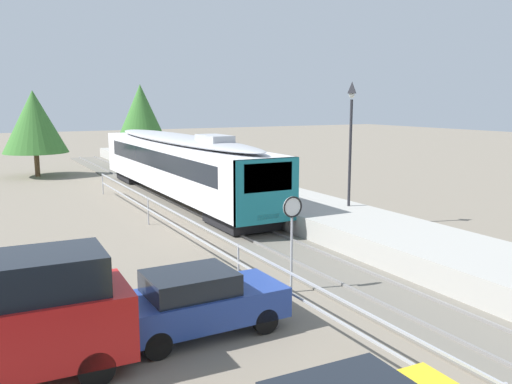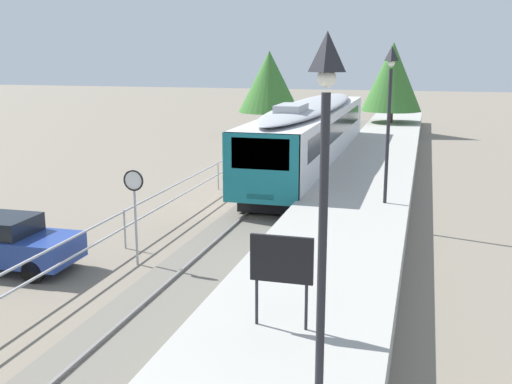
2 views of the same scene
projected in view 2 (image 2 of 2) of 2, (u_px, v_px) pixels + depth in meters
ground_plane at (231, 185)px, 28.64m from camera, size 160.00×160.00×0.00m
track_rails at (294, 188)px, 27.85m from camera, size 3.20×60.00×0.14m
commuter_train at (312, 131)px, 31.22m from camera, size 2.82×20.34×3.74m
station_platform at (367, 183)px, 26.91m from camera, size 3.90×60.00×0.90m
platform_lamp_near_end at (324, 162)px, 7.84m from camera, size 0.34×0.34×5.35m
platform_lamp_mid_platform at (390, 95)px, 20.60m from camera, size 0.34×0.34×5.35m
platform_notice_board at (282, 262)px, 11.40m from camera, size 1.20×0.08×1.80m
speed_limit_sign at (134, 193)px, 17.34m from camera, size 0.61×0.10×2.81m
carpark_fence at (124, 220)px, 19.11m from camera, size 0.06×36.06×1.25m
parked_hatchback_blue at (6, 242)px, 17.30m from camera, size 4.03×1.82×1.53m
tree_behind_carpark at (392, 77)px, 46.00m from camera, size 4.50×4.50×6.87m
tree_behind_station_far at (269, 82)px, 45.48m from camera, size 4.59×4.59×6.23m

